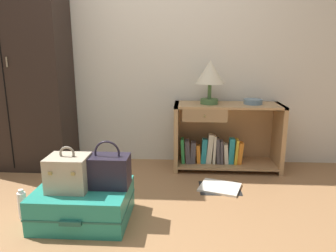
{
  "coord_description": "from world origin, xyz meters",
  "views": [
    {
      "loc": [
        0.49,
        -1.84,
        1.17
      ],
      "look_at": [
        0.34,
        0.74,
        0.55
      ],
      "focal_mm": 33.89,
      "sensor_mm": 36.0,
      "label": 1
    }
  ],
  "objects": [
    {
      "name": "wardrobe",
      "position": [
        -1.18,
        1.2,
        1.07
      ],
      "size": [
        1.0,
        0.47,
        2.13
      ],
      "color": "black",
      "rests_on": "ground_plane"
    },
    {
      "name": "table_lamp",
      "position": [
        0.71,
        1.23,
        0.94
      ],
      "size": [
        0.27,
        0.27,
        0.42
      ],
      "color": "#4C7542",
      "rests_on": "bookshelf"
    },
    {
      "name": "suitcase_large",
      "position": [
        -0.22,
        0.16,
        0.12
      ],
      "size": [
        0.64,
        0.53,
        0.24
      ],
      "color": "teal",
      "rests_on": "ground_plane"
    },
    {
      "name": "bookshelf",
      "position": [
        0.86,
        1.24,
        0.32
      ],
      "size": [
        1.05,
        0.4,
        0.66
      ],
      "color": "tan",
      "rests_on": "ground_plane"
    },
    {
      "name": "open_book_on_floor",
      "position": [
        0.79,
        0.74,
        0.01
      ],
      "size": [
        0.4,
        0.36,
        0.02
      ],
      "color": "white",
      "rests_on": "ground_plane"
    },
    {
      "name": "bottle",
      "position": [
        -0.67,
        0.15,
        0.1
      ],
      "size": [
        0.06,
        0.06,
        0.22
      ],
      "color": "white",
      "rests_on": "ground_plane"
    },
    {
      "name": "bowl",
      "position": [
        1.13,
        1.24,
        0.68
      ],
      "size": [
        0.18,
        0.18,
        0.05
      ],
      "primitive_type": "cylinder",
      "color": "slate",
      "rests_on": "bookshelf"
    },
    {
      "name": "train_case",
      "position": [
        -0.3,
        0.13,
        0.36
      ],
      "size": [
        0.27,
        0.23,
        0.31
      ],
      "color": "#B7A88E",
      "rests_on": "suitcase_large"
    },
    {
      "name": "ground_plane",
      "position": [
        0.0,
        0.0,
        0.0
      ],
      "size": [
        9.0,
        9.0,
        0.0
      ],
      "primitive_type": "plane",
      "color": "#9E7047"
    },
    {
      "name": "handbag",
      "position": [
        -0.05,
        0.2,
        0.36
      ],
      "size": [
        0.3,
        0.18,
        0.33
      ],
      "color": "#231E2D",
      "rests_on": "suitcase_large"
    },
    {
      "name": "back_wall",
      "position": [
        0.0,
        1.5,
        1.3
      ],
      "size": [
        6.4,
        0.1,
        2.6
      ],
      "primitive_type": "cube",
      "color": "silver",
      "rests_on": "ground_plane"
    }
  ]
}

